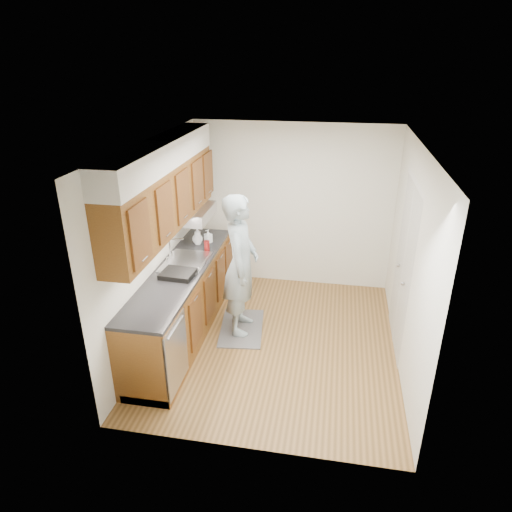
% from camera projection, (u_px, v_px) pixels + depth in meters
% --- Properties ---
extents(floor, '(3.50, 3.50, 0.00)m').
position_uv_depth(floor, '(275.00, 342.00, 5.84)').
color(floor, olive).
rests_on(floor, ground).
extents(ceiling, '(3.50, 3.50, 0.00)m').
position_uv_depth(ceiling, '(279.00, 144.00, 4.82)').
color(ceiling, white).
rests_on(ceiling, wall_left).
extents(wall_left, '(0.02, 3.50, 2.50)m').
position_uv_depth(wall_left, '(155.00, 244.00, 5.57)').
color(wall_left, silver).
rests_on(wall_left, floor).
extents(wall_right, '(0.02, 3.50, 2.50)m').
position_uv_depth(wall_right, '(410.00, 262.00, 5.09)').
color(wall_right, silver).
rests_on(wall_right, floor).
extents(wall_back, '(3.00, 0.02, 2.50)m').
position_uv_depth(wall_back, '(293.00, 207.00, 6.90)').
color(wall_back, silver).
rests_on(wall_back, floor).
extents(counter, '(0.64, 2.80, 1.30)m').
position_uv_depth(counter, '(183.00, 300.00, 5.83)').
color(counter, brown).
rests_on(counter, floor).
extents(upper_cabinets, '(0.47, 2.80, 1.21)m').
position_uv_depth(upper_cabinets, '(165.00, 188.00, 5.30)').
color(upper_cabinets, brown).
rests_on(upper_cabinets, wall_left).
extents(closet_door, '(0.02, 1.22, 2.05)m').
position_uv_depth(closet_door, '(403.00, 269.00, 5.45)').
color(closet_door, white).
rests_on(closet_door, wall_right).
extents(floor_mat, '(0.66, 0.99, 0.02)m').
position_uv_depth(floor_mat, '(242.00, 328.00, 6.11)').
color(floor_mat, slate).
rests_on(floor_mat, floor).
extents(person, '(0.54, 0.77, 2.09)m').
position_uv_depth(person, '(241.00, 256.00, 5.68)').
color(person, '#8DA1AC').
rests_on(person, floor_mat).
extents(soap_bottle_a, '(0.13, 0.13, 0.25)m').
position_uv_depth(soap_bottle_a, '(198.00, 236.00, 6.31)').
color(soap_bottle_a, white).
rests_on(soap_bottle_a, counter).
extents(soap_bottle_b, '(0.12, 0.12, 0.19)m').
position_uv_depth(soap_bottle_b, '(208.00, 236.00, 6.38)').
color(soap_bottle_b, white).
rests_on(soap_bottle_b, counter).
extents(soap_bottle_c, '(0.21, 0.21, 0.19)m').
position_uv_depth(soap_bottle_c, '(197.00, 237.00, 6.36)').
color(soap_bottle_c, white).
rests_on(soap_bottle_c, counter).
extents(soda_can, '(0.10, 0.10, 0.13)m').
position_uv_depth(soda_can, '(207.00, 246.00, 6.14)').
color(soda_can, '#A61D1C').
rests_on(soda_can, counter).
extents(dish_rack, '(0.40, 0.35, 0.06)m').
position_uv_depth(dish_rack, '(178.00, 274.00, 5.44)').
color(dish_rack, black).
rests_on(dish_rack, counter).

